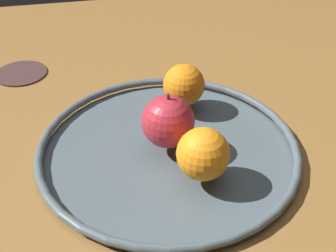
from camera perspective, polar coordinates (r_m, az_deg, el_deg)
The scene contains 6 objects.
ground_plane at distance 66.27cm, azimuth 0.00°, elevation -4.74°, with size 129.59×129.59×4.00cm, color brown.
fruit_bowl at distance 64.39cm, azimuth 0.00°, elevation -2.78°, with size 38.32×38.32×1.80cm.
apple at distance 61.35cm, azimuth -0.13°, elevation 0.46°, with size 7.58×7.58×8.38cm.
orange_back_left at distance 56.56cm, azimuth 4.57°, elevation -3.66°, with size 7.01×7.01×7.01cm, color orange.
orange_center at distance 70.74cm, azimuth 2.08°, elevation 5.38°, with size 6.74×6.74×6.74cm, color orange.
ambient_coaster at distance 88.57cm, azimuth -18.58°, elevation 6.60°, with size 9.77×9.77×0.60cm, color #3C2827.
Camera 1 is at (-48.86, 10.21, 41.60)cm, focal length 46.91 mm.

